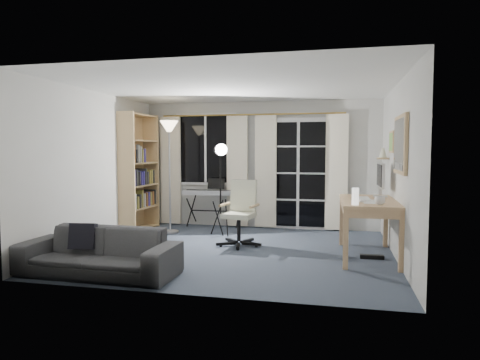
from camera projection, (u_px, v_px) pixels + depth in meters
name	position (u px, v px, depth m)	size (l,w,h in m)	color
floor	(235.00, 251.00, 6.31)	(4.50, 4.00, 0.02)	#3A4354
window	(206.00, 149.00, 8.36)	(1.20, 0.08, 1.40)	white
french_door	(298.00, 175.00, 8.00)	(1.32, 0.09, 2.11)	white
curtains	(251.00, 171.00, 8.10)	(3.60, 0.07, 2.13)	gold
bookshelf	(136.00, 175.00, 7.82)	(0.36, 1.00, 2.15)	tan
torchiere_lamp	(169.00, 143.00, 7.57)	(0.37, 0.37, 2.00)	#B2B2B7
keyboard_piano	(215.00, 193.00, 8.09)	(1.22, 0.62, 0.88)	black
studio_light	(221.00, 160.00, 7.29)	(0.38, 0.38, 1.63)	black
office_chair	(242.00, 207.00, 6.70)	(0.69, 0.70, 1.01)	black
desk	(368.00, 207.00, 5.89)	(0.78, 1.50, 0.80)	tan
monitor	(381.00, 176.00, 6.26)	(0.19, 0.57, 0.50)	silver
desk_clutter	(364.00, 215.00, 5.68)	(0.46, 0.91, 1.01)	white
mug	(380.00, 199.00, 5.37)	(0.13, 0.10, 0.13)	silver
wall_mirror	(400.00, 145.00, 5.38)	(0.04, 0.94, 0.74)	tan
framed_print	(392.00, 142.00, 6.25)	(0.03, 0.42, 0.32)	tan
wall_shelf	(383.00, 155.00, 6.77)	(0.16, 0.30, 0.18)	tan
sofa	(98.00, 244.00, 5.06)	(1.89, 0.59, 0.73)	#2A2B2D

